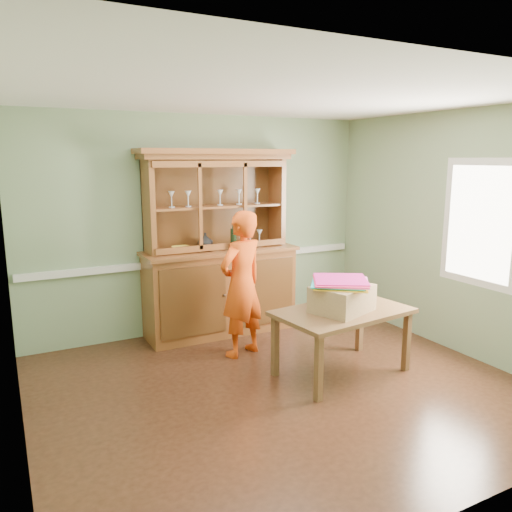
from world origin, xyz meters
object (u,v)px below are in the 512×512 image
dining_table (343,317)px  cardboard_box (342,299)px  china_hutch (219,270)px  person (242,284)px

dining_table → cardboard_box: bearing=-149.0°
china_hutch → dining_table: bearing=-70.5°
dining_table → person: bearing=120.2°
dining_table → person: person is taller
china_hutch → dining_table: 1.84m
china_hutch → cardboard_box: bearing=-71.9°
dining_table → person: (-0.69, 0.92, 0.22)m
china_hutch → cardboard_box: 1.84m
china_hutch → dining_table: size_ratio=1.60×
dining_table → cardboard_box: 0.22m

